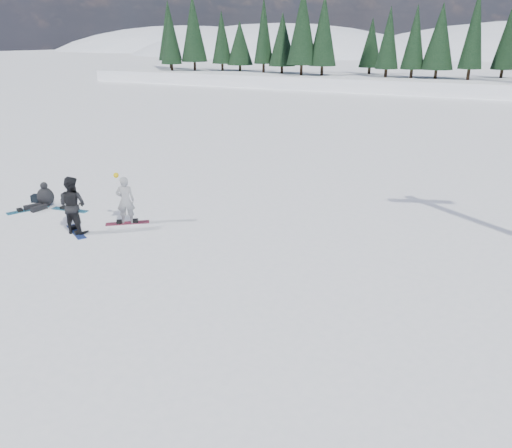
# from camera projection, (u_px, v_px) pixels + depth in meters

# --- Properties ---
(ground) EXTENTS (420.00, 420.00, 0.00)m
(ground) POSITION_uv_depth(u_px,v_px,m) (94.00, 237.00, 16.38)
(ground) COLOR white
(ground) RESTS_ON ground
(alpine_backdrop) EXTENTS (412.50, 227.00, 53.20)m
(alpine_backdrop) POSITION_uv_depth(u_px,v_px,m) (442.00, 95.00, 184.51)
(alpine_backdrop) COLOR white
(alpine_backdrop) RESTS_ON ground
(snowboarder_woman) EXTENTS (0.74, 0.68, 1.85)m
(snowboarder_woman) POSITION_uv_depth(u_px,v_px,m) (125.00, 200.00, 17.27)
(snowboarder_woman) COLOR #99999E
(snowboarder_woman) RESTS_ON ground
(snowboarder_man) EXTENTS (1.03, 0.85, 1.93)m
(snowboarder_man) POSITION_uv_depth(u_px,v_px,m) (72.00, 205.00, 16.44)
(snowboarder_man) COLOR black
(snowboarder_man) RESTS_ON ground
(seated_rider) EXTENTS (0.81, 1.21, 0.96)m
(seated_rider) POSITION_uv_depth(u_px,v_px,m) (44.00, 197.00, 19.21)
(seated_rider) COLOR black
(seated_rider) RESTS_ON ground
(gear_bag) EXTENTS (0.53, 0.44, 0.30)m
(gear_bag) POSITION_uv_depth(u_px,v_px,m) (38.00, 198.00, 19.80)
(gear_bag) COLOR black
(gear_bag) RESTS_ON ground
(snowboard_woman) EXTENTS (1.35, 1.15, 0.03)m
(snowboard_woman) POSITION_uv_depth(u_px,v_px,m) (128.00, 223.00, 17.57)
(snowboard_woman) COLOR maroon
(snowboard_woman) RESTS_ON ground
(snowboard_man) EXTENTS (1.44, 0.99, 0.03)m
(snowboard_man) POSITION_uv_depth(u_px,v_px,m) (76.00, 232.00, 16.78)
(snowboard_man) COLOR navy
(snowboard_man) RESTS_ON ground
(snowboard_loose_a) EXTENTS (0.87, 1.48, 0.03)m
(snowboard_loose_a) POSITION_uv_depth(u_px,v_px,m) (28.00, 210.00, 18.89)
(snowboard_loose_a) COLOR teal
(snowboard_loose_a) RESTS_ON ground
(snowboard_loose_c) EXTENTS (1.52, 0.48, 0.03)m
(snowboard_loose_c) POSITION_uv_depth(u_px,v_px,m) (70.00, 210.00, 18.91)
(snowboard_loose_c) COLOR #1B7094
(snowboard_loose_c) RESTS_ON ground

